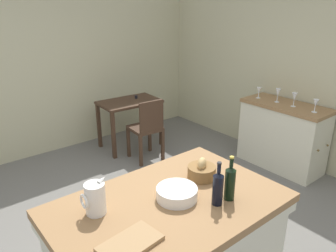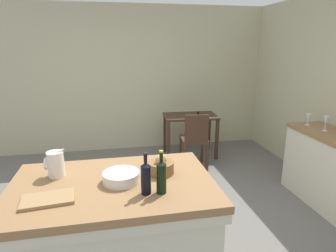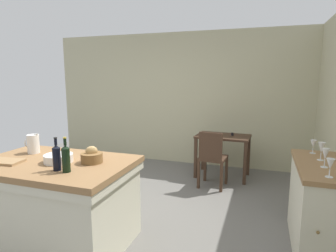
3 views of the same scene
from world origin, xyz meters
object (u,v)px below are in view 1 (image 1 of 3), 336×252
(cutting_board, at_px, (130,244))
(wine_glass_middle, at_px, (278,93))
(side_cabinet, at_px, (282,136))
(pitcher, at_px, (95,198))
(wine_bottle_dark, at_px, (230,182))
(writing_desk, at_px, (130,108))
(island_table, at_px, (169,250))
(wine_glass_right, at_px, (259,91))
(wine_glass_left, at_px, (294,97))
(bread_basket, at_px, (202,171))
(wine_bottle_amber, at_px, (218,187))
(wooden_chair, at_px, (147,128))
(wash_bowl, at_px, (177,193))
(wine_glass_far_left, at_px, (316,103))

(cutting_board, height_order, wine_glass_middle, wine_glass_middle)
(side_cabinet, bearing_deg, pitcher, -169.96)
(wine_bottle_dark, bearing_deg, writing_desk, 70.35)
(writing_desk, bearing_deg, wine_glass_middle, -55.14)
(island_table, relative_size, wine_glass_right, 10.36)
(writing_desk, relative_size, wine_bottle_dark, 2.91)
(wine_bottle_dark, height_order, wine_glass_left, wine_bottle_dark)
(pitcher, xyz_separation_m, wine_bottle_dark, (0.78, -0.43, 0.02))
(island_table, height_order, wine_bottle_dark, wine_bottle_dark)
(bread_basket, relative_size, wine_bottle_dark, 0.67)
(wine_bottle_amber, bearing_deg, wine_glass_left, 19.93)
(wine_bottle_amber, bearing_deg, island_table, 136.24)
(wooden_chair, bearing_deg, wine_bottle_amber, -114.69)
(wash_bowl, distance_m, wine_glass_left, 2.56)
(pitcher, bearing_deg, cutting_board, -89.17)
(wooden_chair, bearing_deg, wine_glass_right, -35.31)
(island_table, distance_m, wash_bowl, 0.45)
(wooden_chair, relative_size, pitcher, 3.61)
(side_cabinet, distance_m, wine_bottle_dark, 2.50)
(wine_bottle_dark, height_order, wine_bottle_amber, wine_bottle_dark)
(pitcher, xyz_separation_m, wine_glass_middle, (3.00, 0.67, 0.03))
(island_table, height_order, wine_glass_far_left, wine_glass_far_left)
(wine_bottle_dark, distance_m, wine_glass_far_left, 2.27)
(wooden_chair, height_order, wine_glass_left, wine_glass_left)
(wine_glass_far_left, bearing_deg, bread_basket, -173.49)
(side_cabinet, bearing_deg, wine_glass_far_left, -96.03)
(bread_basket, bearing_deg, wooden_chair, 65.77)
(wine_glass_left, xyz_separation_m, wine_glass_right, (-0.02, 0.52, -0.02))
(bread_basket, distance_m, wine_glass_far_left, 2.16)
(bread_basket, xyz_separation_m, wine_glass_right, (2.14, 1.05, 0.06))
(wash_bowl, distance_m, wine_glass_far_left, 2.50)
(wine_bottle_amber, distance_m, wine_glass_middle, 2.57)
(wine_glass_left, relative_size, wine_glass_middle, 0.97)
(cutting_board, bearing_deg, wine_glass_far_left, 10.00)
(wine_glass_middle, bearing_deg, side_cabinet, -81.60)
(island_table, distance_m, writing_desk, 2.93)
(wash_bowl, height_order, bread_basket, bread_basket)
(wine_glass_far_left, distance_m, wine_glass_left, 0.29)
(writing_desk, distance_m, wine_glass_middle, 2.15)
(wine_glass_left, bearing_deg, cutting_board, -164.80)
(bread_basket, bearing_deg, wash_bowl, -164.29)
(wine_glass_left, bearing_deg, island_table, -166.33)
(wine_glass_left, bearing_deg, wine_glass_middle, 87.85)
(side_cabinet, bearing_deg, island_table, -164.17)
(writing_desk, height_order, wash_bowl, wash_bowl)
(side_cabinet, xyz_separation_m, cutting_board, (-3.01, -0.92, 0.45))
(pitcher, relative_size, wine_glass_far_left, 1.56)
(bread_basket, relative_size, wine_glass_far_left, 1.33)
(bread_basket, relative_size, wine_glass_left, 1.19)
(wash_bowl, height_order, wine_glass_middle, wine_glass_middle)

